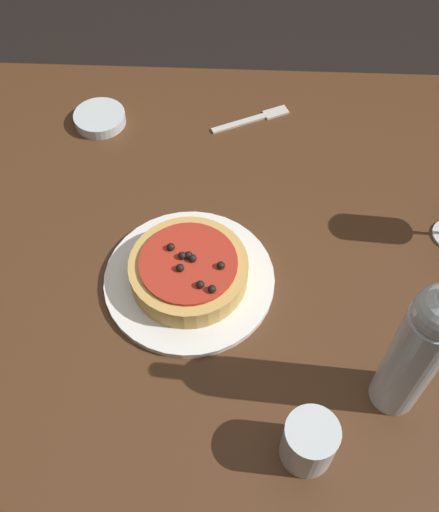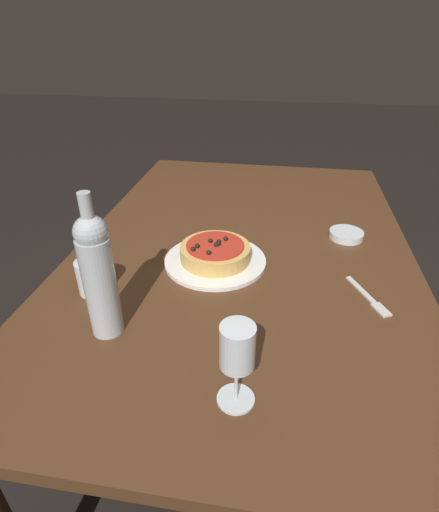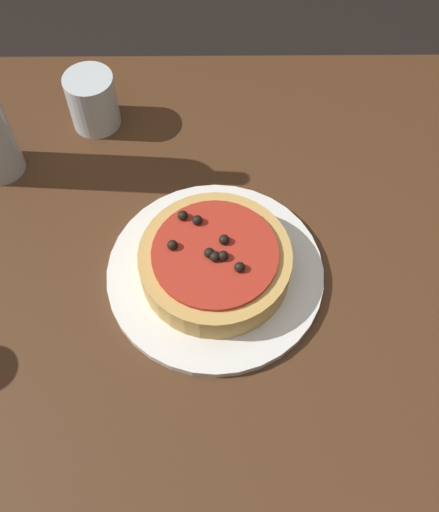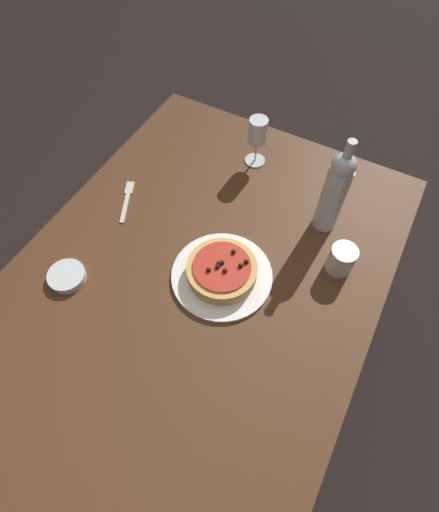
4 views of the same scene
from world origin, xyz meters
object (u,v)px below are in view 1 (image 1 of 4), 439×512
object	(u,v)px
dinner_plate	(189,279)
dining_table	(129,270)
fork	(255,118)
pizza	(189,270)
wine_bottle	(418,350)
water_cup	(309,442)
side_bowl	(100,118)

from	to	relation	value
dinner_plate	dining_table	bearing A→B (deg)	150.84
fork	dining_table	bearing A→B (deg)	-149.82
fork	dinner_plate	bearing A→B (deg)	-130.53
pizza	wine_bottle	xyz separation A→B (m)	(0.33, -0.19, 0.12)
wine_bottle	water_cup	distance (m)	0.20
wine_bottle	side_bowl	distance (m)	0.82
dining_table	fork	distance (m)	0.43
side_bowl	fork	xyz separation A→B (m)	(0.33, 0.02, -0.01)
dinner_plate	side_bowl	distance (m)	0.45
pizza	water_cup	bearing A→B (deg)	-56.54
wine_bottle	fork	distance (m)	0.67
dining_table	dinner_plate	xyz separation A→B (m)	(0.13, -0.07, 0.08)
wine_bottle	fork	xyz separation A→B (m)	(-0.22, 0.61, -0.15)
dining_table	wine_bottle	bearing A→B (deg)	-30.12
water_cup	fork	xyz separation A→B (m)	(-0.08, 0.71, -0.04)
wine_bottle	water_cup	world-z (taller)	wine_bottle
dinner_plate	fork	bearing A→B (deg)	75.18
dinner_plate	side_bowl	bearing A→B (deg)	119.09
water_cup	side_bowl	size ratio (longest dim) A/B	0.84
wine_bottle	side_bowl	size ratio (longest dim) A/B	3.10
wine_bottle	side_bowl	bearing A→B (deg)	132.98
pizza	side_bowl	distance (m)	0.45
pizza	wine_bottle	bearing A→B (deg)	-30.47
wine_bottle	water_cup	xyz separation A→B (m)	(-0.14, -0.10, -0.11)
dining_table	water_cup	size ratio (longest dim) A/B	17.39
dinner_plate	water_cup	xyz separation A→B (m)	(0.19, -0.29, 0.04)
dining_table	pizza	world-z (taller)	pizza
water_cup	fork	world-z (taller)	water_cup
water_cup	dining_table	bearing A→B (deg)	131.40
dinner_plate	wine_bottle	bearing A→B (deg)	-30.48
dining_table	pizza	size ratio (longest dim) A/B	7.82
dining_table	side_bowl	size ratio (longest dim) A/B	14.60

